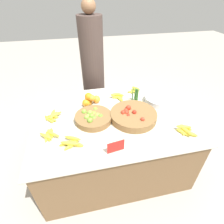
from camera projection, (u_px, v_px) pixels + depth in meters
The scene contains 15 objects.
ground_plane at pixel (112, 159), 2.17m from camera, with size 12.00×12.00×0.00m, color #ADA599.
market_table at pixel (112, 140), 1.96m from camera, with size 1.54×1.17×0.68m.
lime_bowl at pixel (93, 118), 1.68m from camera, with size 0.36×0.36×0.10m.
tomato_basket at pixel (133, 115), 1.71m from camera, with size 0.45×0.45×0.11m.
orange_pile at pixel (91, 100), 1.89m from camera, with size 0.20×0.13×0.14m.
metal_bowl at pixel (158, 100), 1.94m from camera, with size 0.29×0.29×0.07m.
price_sign at pixel (116, 147), 1.36m from camera, with size 0.14×0.03×0.11m.
veg_bundle at pixel (136, 95), 1.93m from camera, with size 0.06×0.04×0.16m.
banana_bunch_front_left at pixel (118, 96), 2.01m from camera, with size 0.16×0.17×0.06m.
banana_bunch_back_center at pixel (52, 116), 1.71m from camera, with size 0.19×0.19×0.06m.
banana_bunch_middle_right at pixel (135, 90), 2.13m from camera, with size 0.17×0.15×0.06m.
banana_bunch_front_center at pixel (49, 135), 1.51m from camera, with size 0.19×0.18×0.05m.
banana_bunch_middle_left at pixel (185, 130), 1.55m from camera, with size 0.16×0.19×0.06m.
banana_bunch_front_right at pixel (72, 143), 1.43m from camera, with size 0.21×0.15×0.06m.
vendor_person at pixel (93, 72), 2.42m from camera, with size 0.31×0.31×1.63m.
Camera 1 is at (-0.29, -1.35, 1.76)m, focal length 28.00 mm.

